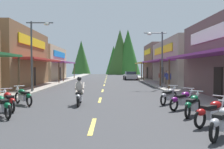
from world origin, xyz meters
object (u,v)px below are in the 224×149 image
at_px(streetlamp_left, 36,46).
at_px(motorcycle_parked_right_1, 212,112).
at_px(motorcycle_parked_right_0, 222,121).
at_px(motorcycle_parked_right_2, 193,104).
at_px(motorcycle_parked_right_4, 169,95).
at_px(motorcycle_parked_left_2, 2,105).
at_px(motorcycle_parked_right_3, 183,100).
at_px(pedestrian_strolling, 168,79).
at_px(streetlamp_right, 158,51).
at_px(pedestrian_browsing, 166,77).
at_px(motorcycle_parked_left_4, 23,96).
at_px(rider_cruising_lead, 79,93).
at_px(pedestrian_by_shop, 161,77).
at_px(motorcycle_parked_left_3, 9,100).
at_px(parked_car_curbside, 130,76).

relative_size(streetlamp_left, motorcycle_parked_right_1, 3.21).
bearing_deg(motorcycle_parked_right_0, motorcycle_parked_right_2, 38.44).
bearing_deg(motorcycle_parked_right_0, streetlamp_left, 79.36).
distance_m(motorcycle_parked_right_1, motorcycle_parked_right_4, 4.97).
bearing_deg(motorcycle_parked_left_2, motorcycle_parked_right_3, -120.31).
xyz_separation_m(motorcycle_parked_right_1, pedestrian_strolling, (2.01, 14.21, 0.51)).
height_order(streetlamp_right, pedestrian_strolling, streetlamp_right).
bearing_deg(pedestrian_browsing, motorcycle_parked_left_4, -27.66).
height_order(motorcycle_parked_right_0, motorcycle_parked_left_2, same).
distance_m(motorcycle_parked_right_0, pedestrian_browsing, 20.22).
xyz_separation_m(motorcycle_parked_left_2, pedestrian_strolling, (10.18, 12.59, 0.51)).
xyz_separation_m(streetlamp_left, streetlamp_right, (10.76, 3.60, -0.16)).
distance_m(rider_cruising_lead, pedestrian_strolling, 12.04).
bearing_deg(streetlamp_left, motorcycle_parked_right_2, -44.29).
bearing_deg(motorcycle_parked_right_0, pedestrian_strolling, 34.02).
xyz_separation_m(motorcycle_parked_left_2, pedestrian_by_shop, (10.65, 18.12, 0.42)).
distance_m(motorcycle_parked_left_2, pedestrian_browsing, 20.24).
bearing_deg(streetlamp_left, motorcycle_parked_right_3, -39.16).
xyz_separation_m(motorcycle_parked_left_3, pedestrian_strolling, (10.50, 11.16, 0.51)).
bearing_deg(motorcycle_parked_left_4, pedestrian_browsing, -82.98).
bearing_deg(motorcycle_parked_right_3, motorcycle_parked_right_4, 58.88).
xyz_separation_m(motorcycle_parked_right_2, pedestrian_by_shop, (2.57, 18.02, 0.42)).
bearing_deg(parked_car_curbside, streetlamp_left, 152.73).
bearing_deg(pedestrian_by_shop, rider_cruising_lead, -163.25).
height_order(motorcycle_parked_right_4, pedestrian_browsing, pedestrian_browsing).
relative_size(motorcycle_parked_left_3, motorcycle_parked_left_4, 1.11).
relative_size(streetlamp_right, motorcycle_parked_left_2, 3.30).
relative_size(motorcycle_parked_right_0, pedestrian_by_shop, 1.04).
distance_m(motorcycle_parked_right_0, parked_car_curbside, 32.83).
distance_m(streetlamp_left, pedestrian_browsing, 14.88).
height_order(motorcycle_parked_right_4, pedestrian_strolling, pedestrian_strolling).
bearing_deg(motorcycle_parked_right_3, motorcycle_parked_left_4, 130.49).
bearing_deg(streetlamp_right, parked_car_curbside, 94.20).
xyz_separation_m(motorcycle_parked_right_2, motorcycle_parked_left_2, (-8.08, -0.10, 0.00)).
height_order(motorcycle_parked_right_2, rider_cruising_lead, rider_cruising_lead).
xyz_separation_m(motorcycle_parked_right_1, motorcycle_parked_left_4, (-8.41, 4.77, 0.00)).
distance_m(motorcycle_parked_right_3, pedestrian_by_shop, 16.71).
height_order(motorcycle_parked_left_4, parked_car_curbside, parked_car_curbside).
distance_m(streetlamp_left, streetlamp_right, 11.35).
distance_m(streetlamp_right, parked_car_curbside, 17.11).
relative_size(streetlamp_right, parked_car_curbside, 1.26).
bearing_deg(pedestrian_by_shop, motorcycle_parked_right_4, -146.58).
xyz_separation_m(motorcycle_parked_left_2, rider_cruising_lead, (2.87, 3.03, 0.17)).
relative_size(motorcycle_parked_right_3, motorcycle_parked_left_4, 1.07).
height_order(motorcycle_parked_left_4, pedestrian_strolling, pedestrian_strolling).
distance_m(streetlamp_left, pedestrian_by_shop, 15.20).
distance_m(motorcycle_parked_right_4, motorcycle_parked_left_4, 8.13).
distance_m(pedestrian_by_shop, pedestrian_strolling, 5.55).
xyz_separation_m(motorcycle_parked_right_4, pedestrian_browsing, (3.17, 13.60, 0.52)).
height_order(motorcycle_parked_left_2, parked_car_curbside, parked_car_curbside).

